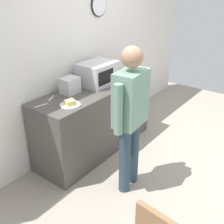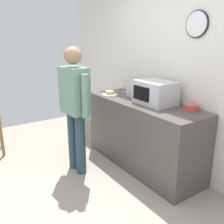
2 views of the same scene
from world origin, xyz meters
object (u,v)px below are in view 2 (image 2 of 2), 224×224
object	(u,v)px
sandwich_plate	(110,94)
microwave	(155,93)
fork_utensil	(116,91)
salad_bowl	(191,107)
toaster	(136,90)
spoon_utensil	(127,92)
person_standing	(75,102)

from	to	relation	value
sandwich_plate	microwave	bearing A→B (deg)	15.76
fork_utensil	salad_bowl	bearing A→B (deg)	4.01
microwave	sandwich_plate	distance (m)	0.79
sandwich_plate	toaster	bearing A→B (deg)	44.57
fork_utensil	toaster	bearing A→B (deg)	1.56
fork_utensil	spoon_utensil	world-z (taller)	same
sandwich_plate	spoon_utensil	world-z (taller)	sandwich_plate
salad_bowl	spoon_utensil	bearing A→B (deg)	-178.36
sandwich_plate	person_standing	distance (m)	0.72
spoon_utensil	microwave	bearing A→B (deg)	-8.57
sandwich_plate	fork_utensil	size ratio (longest dim) A/B	1.40
spoon_utensil	fork_utensil	bearing A→B (deg)	-162.71
salad_bowl	fork_utensil	world-z (taller)	salad_bowl
sandwich_plate	salad_bowl	size ratio (longest dim) A/B	1.40
salad_bowl	toaster	distance (m)	0.94
sandwich_plate	toaster	xyz separation A→B (m)	(0.28, 0.27, 0.08)
toaster	fork_utensil	bearing A→B (deg)	-178.44
toaster	microwave	bearing A→B (deg)	-7.31
salad_bowl	fork_utensil	bearing A→B (deg)	-175.99
microwave	fork_utensil	size ratio (longest dim) A/B	2.94
microwave	sandwich_plate	size ratio (longest dim) A/B	2.11
spoon_utensil	sandwich_plate	bearing A→B (deg)	-90.50
sandwich_plate	salad_bowl	bearing A→B (deg)	16.50
salad_bowl	toaster	bearing A→B (deg)	-174.73
microwave	fork_utensil	xyz separation A→B (m)	(-0.96, 0.05, -0.15)
sandwich_plate	person_standing	bearing A→B (deg)	-72.71
salad_bowl	person_standing	bearing A→B (deg)	-133.81
salad_bowl	sandwich_plate	bearing A→B (deg)	-163.50
sandwich_plate	toaster	world-z (taller)	toaster
sandwich_plate	salad_bowl	world-z (taller)	salad_bowl
person_standing	fork_utensil	bearing A→B (deg)	113.95
spoon_utensil	salad_bowl	bearing A→B (deg)	1.64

